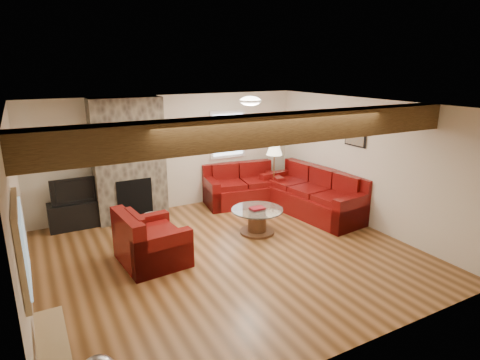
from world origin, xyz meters
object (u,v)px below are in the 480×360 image
at_px(armchair_red, 152,236).
at_px(television, 74,190).
at_px(loveseat, 242,185).
at_px(coffee_table, 257,221).
at_px(floor_lamp, 274,153).
at_px(sofa_three, 312,192).
at_px(tv_cabinet, 77,214).

xyz_separation_m(armchair_red, television, (-0.87, 2.14, 0.34)).
bearing_deg(loveseat, coffee_table, -100.40).
distance_m(armchair_red, television, 2.33).
distance_m(armchair_red, floor_lamp, 3.68).
xyz_separation_m(sofa_three, floor_lamp, (-0.40, 0.90, 0.74)).
bearing_deg(tv_cabinet, television, 0.00).
height_order(television, floor_lamp, floor_lamp).
bearing_deg(television, sofa_three, -19.08).
bearing_deg(floor_lamp, armchair_red, -156.16).
bearing_deg(floor_lamp, loveseat, 148.06).
distance_m(sofa_three, floor_lamp, 1.23).
xyz_separation_m(loveseat, armchair_red, (-2.68, -1.84, -0.01)).
relative_size(coffee_table, floor_lamp, 0.69).
height_order(sofa_three, television, television).
relative_size(sofa_three, armchair_red, 2.24).
distance_m(loveseat, tv_cabinet, 3.57).
bearing_deg(coffee_table, loveseat, 70.50).
distance_m(tv_cabinet, floor_lamp, 4.33).
xyz_separation_m(tv_cabinet, television, (0.00, 0.00, 0.51)).
xyz_separation_m(armchair_red, tv_cabinet, (-0.87, 2.14, -0.18)).
relative_size(armchair_red, tv_cabinet, 1.04).
xyz_separation_m(loveseat, coffee_table, (-0.58, -1.65, -0.21)).
bearing_deg(tv_cabinet, floor_lamp, -9.30).
bearing_deg(armchair_red, loveseat, -60.73).
xyz_separation_m(television, floor_lamp, (4.17, -0.68, 0.43)).
bearing_deg(television, loveseat, -4.83).
xyz_separation_m(coffee_table, tv_cabinet, (-2.97, 1.95, 0.02)).
bearing_deg(armchair_red, television, 17.06).
distance_m(loveseat, floor_lamp, 1.05).
height_order(coffee_table, tv_cabinet, tv_cabinet).
bearing_deg(floor_lamp, television, 170.70).
height_order(armchair_red, floor_lamp, floor_lamp).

